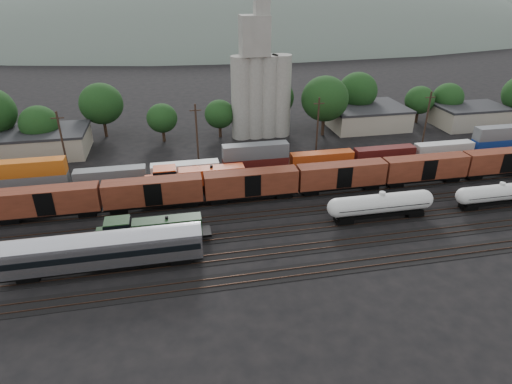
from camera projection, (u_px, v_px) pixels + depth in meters
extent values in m
plane|color=black|center=(288.00, 212.00, 66.60)|extent=(600.00, 600.00, 0.00)
cube|color=black|center=(320.00, 269.00, 53.45)|extent=(180.00, 3.20, 0.08)
cube|color=#382319|center=(322.00, 272.00, 52.78)|extent=(180.00, 0.08, 0.16)
cube|color=#382319|center=(318.00, 265.00, 54.04)|extent=(180.00, 0.08, 0.16)
cube|color=black|center=(308.00, 247.00, 57.83)|extent=(180.00, 3.20, 0.08)
cube|color=#382319|center=(309.00, 250.00, 57.16)|extent=(180.00, 0.08, 0.16)
cube|color=#382319|center=(306.00, 244.00, 58.42)|extent=(180.00, 0.08, 0.16)
cube|color=black|center=(297.00, 228.00, 62.21)|extent=(180.00, 3.20, 0.08)
cube|color=#382319|center=(298.00, 230.00, 61.54)|extent=(180.00, 0.08, 0.16)
cube|color=#382319|center=(296.00, 225.00, 62.80)|extent=(180.00, 0.08, 0.16)
cube|color=black|center=(288.00, 212.00, 66.58)|extent=(180.00, 3.20, 0.08)
cube|color=#382319|center=(289.00, 214.00, 65.92)|extent=(180.00, 0.08, 0.16)
cube|color=#382319|center=(287.00, 209.00, 67.18)|extent=(180.00, 0.08, 0.16)
cube|color=black|center=(280.00, 197.00, 70.96)|extent=(180.00, 3.20, 0.08)
cube|color=#382319|center=(281.00, 199.00, 70.30)|extent=(180.00, 0.08, 0.16)
cube|color=#382319|center=(279.00, 195.00, 71.56)|extent=(180.00, 0.08, 0.16)
cube|color=black|center=(273.00, 185.00, 75.34)|extent=(180.00, 3.20, 0.08)
cube|color=#382319|center=(274.00, 186.00, 74.68)|extent=(180.00, 0.08, 0.16)
cube|color=#382319|center=(272.00, 183.00, 75.94)|extent=(180.00, 0.08, 0.16)
cube|color=black|center=(266.00, 173.00, 79.72)|extent=(180.00, 3.20, 0.08)
cube|color=#382319|center=(267.00, 175.00, 79.06)|extent=(180.00, 0.08, 0.16)
cube|color=#382319|center=(266.00, 171.00, 80.31)|extent=(180.00, 0.08, 0.16)
cube|color=black|center=(155.00, 237.00, 58.07)|extent=(15.26, 2.60, 0.36)
cube|color=black|center=(155.00, 239.00, 58.25)|extent=(4.49, 1.97, 0.72)
cube|color=black|center=(168.00, 227.00, 57.77)|extent=(9.16, 2.15, 2.42)
cube|color=black|center=(118.00, 230.00, 56.50)|extent=(3.23, 2.60, 2.96)
cube|color=black|center=(117.00, 224.00, 56.08)|extent=(3.32, 2.69, 0.81)
cube|color=black|center=(102.00, 236.00, 56.42)|extent=(1.44, 2.15, 1.62)
cylinder|color=black|center=(167.00, 218.00, 57.17)|extent=(0.45, 0.45, 0.45)
cube|color=black|center=(118.00, 244.00, 57.45)|extent=(2.33, 1.80, 0.63)
cube|color=black|center=(191.00, 236.00, 59.21)|extent=(2.33, 1.80, 0.63)
cylinder|color=silver|center=(381.00, 203.00, 63.27)|extent=(13.82, 2.85, 2.85)
sphere|color=silver|center=(337.00, 208.00, 62.03)|extent=(2.85, 2.85, 2.85)
sphere|color=silver|center=(423.00, 199.00, 64.51)|extent=(2.85, 2.85, 2.85)
cylinder|color=silver|center=(382.00, 194.00, 62.55)|extent=(0.88, 0.88, 0.49)
cube|color=black|center=(381.00, 203.00, 63.27)|extent=(14.13, 2.98, 0.08)
cube|color=black|center=(380.00, 213.00, 63.97)|extent=(13.35, 2.16, 0.49)
cube|color=black|center=(344.00, 220.00, 63.22)|extent=(2.55, 1.96, 0.69)
cube|color=black|center=(413.00, 212.00, 65.26)|extent=(2.55, 1.96, 0.69)
cylinder|color=silver|center=(500.00, 192.00, 67.01)|extent=(12.62, 2.60, 2.60)
sphere|color=silver|center=(464.00, 196.00, 65.88)|extent=(2.60, 2.60, 2.60)
cylinder|color=silver|center=(503.00, 184.00, 66.35)|extent=(0.81, 0.81, 0.45)
cube|color=black|center=(500.00, 192.00, 67.01)|extent=(12.91, 2.72, 0.07)
cube|color=black|center=(498.00, 200.00, 67.65)|extent=(12.19, 1.97, 0.45)
cube|color=black|center=(468.00, 207.00, 66.97)|extent=(2.33, 1.79, 0.63)
cube|color=silver|center=(105.00, 253.00, 51.95)|extent=(23.60, 2.85, 2.95)
cylinder|color=silver|center=(103.00, 243.00, 51.28)|extent=(23.60, 2.85, 2.85)
cube|color=black|center=(104.00, 250.00, 51.79)|extent=(23.12, 2.91, 0.83)
cube|color=black|center=(107.00, 263.00, 52.65)|extent=(23.60, 2.56, 0.39)
cube|color=black|center=(30.00, 276.00, 51.28)|extent=(2.56, 1.97, 0.69)
cube|color=black|center=(181.00, 258.00, 54.50)|extent=(2.56, 1.97, 0.69)
cube|color=black|center=(199.00, 185.00, 72.46)|extent=(18.28, 2.94, 0.41)
cube|color=black|center=(199.00, 187.00, 72.66)|extent=(5.08, 2.23, 0.81)
cube|color=red|center=(212.00, 175.00, 72.15)|extent=(10.97, 2.44, 2.74)
cube|color=red|center=(165.00, 177.00, 70.63)|extent=(3.66, 2.94, 3.35)
cube|color=black|center=(165.00, 171.00, 70.16)|extent=(3.76, 3.05, 0.91)
cube|color=red|center=(150.00, 183.00, 70.51)|extent=(1.62, 2.44, 1.83)
cylinder|color=black|center=(211.00, 167.00, 71.47)|extent=(0.51, 0.51, 0.51)
cube|color=black|center=(165.00, 191.00, 71.70)|extent=(2.64, 2.03, 0.71)
cube|color=black|center=(233.00, 185.00, 73.81)|extent=(2.64, 2.03, 0.71)
cube|color=black|center=(50.00, 213.00, 64.03)|extent=(15.00, 2.60, 0.40)
cube|color=#5D2616|center=(47.00, 200.00, 63.09)|extent=(15.00, 2.90, 3.80)
cube|color=black|center=(155.00, 203.00, 66.80)|extent=(15.00, 2.60, 0.40)
cube|color=#5D2616|center=(153.00, 191.00, 65.86)|extent=(15.00, 2.90, 3.80)
cube|color=black|center=(251.00, 194.00, 69.57)|extent=(15.00, 2.60, 0.40)
cube|color=#5D2616|center=(251.00, 182.00, 68.63)|extent=(15.00, 2.90, 3.80)
cube|color=black|center=(340.00, 186.00, 72.34)|extent=(15.00, 2.60, 0.40)
cube|color=#5D2616|center=(341.00, 174.00, 71.40)|extent=(15.00, 2.90, 3.80)
cube|color=black|center=(423.00, 178.00, 75.11)|extent=(15.00, 2.60, 0.40)
cube|color=#5D2616|center=(425.00, 167.00, 74.17)|extent=(15.00, 2.90, 3.80)
cube|color=black|center=(500.00, 171.00, 77.88)|extent=(15.00, 2.60, 0.40)
cube|color=#5D2616|center=(503.00, 160.00, 76.94)|extent=(15.00, 2.90, 3.80)
cube|color=black|center=(266.00, 171.00, 79.52)|extent=(160.00, 2.60, 0.60)
cube|color=#5C5E61|center=(31.00, 182.00, 71.52)|extent=(12.00, 2.40, 2.60)
cube|color=#BC5713|center=(27.00, 168.00, 70.35)|extent=(12.00, 2.40, 2.60)
cube|color=slate|center=(111.00, 176.00, 73.82)|extent=(12.00, 2.40, 2.60)
cube|color=silver|center=(185.00, 170.00, 76.12)|extent=(12.00, 2.40, 2.60)
cube|color=#4B1411|center=(256.00, 164.00, 78.42)|extent=(12.00, 2.40, 2.60)
cube|color=#525457|center=(256.00, 151.00, 77.26)|extent=(12.00, 2.40, 2.60)
cube|color=#C04213|center=(322.00, 159.00, 80.73)|extent=(12.00, 2.40, 2.60)
cube|color=#481210|center=(384.00, 154.00, 83.03)|extent=(12.00, 2.40, 2.60)
cube|color=beige|center=(444.00, 149.00, 85.33)|extent=(12.00, 2.40, 2.60)
cube|color=navy|center=(500.00, 145.00, 87.63)|extent=(12.00, 2.40, 2.60)
cube|color=slate|center=(503.00, 132.00, 86.47)|extent=(12.00, 2.40, 2.60)
cylinder|color=gray|center=(241.00, 98.00, 93.92)|extent=(4.40, 4.40, 18.00)
cylinder|color=gray|center=(255.00, 98.00, 94.46)|extent=(4.40, 4.40, 18.00)
cylinder|color=gray|center=(268.00, 97.00, 95.00)|extent=(4.40, 4.40, 18.00)
cylinder|color=gray|center=(281.00, 96.00, 95.54)|extent=(4.40, 4.40, 18.00)
cube|color=gray|center=(254.00, 36.00, 88.64)|extent=(6.00, 5.00, 8.00)
cube|color=gray|center=(262.00, 9.00, 86.67)|extent=(3.00, 3.00, 4.00)
cube|color=#9E937F|center=(31.00, 144.00, 87.26)|extent=(22.00, 12.00, 4.60)
cube|color=#232326|center=(28.00, 132.00, 86.12)|extent=(22.44, 12.24, 0.50)
cube|color=#9E937F|center=(365.00, 117.00, 104.25)|extent=(18.00, 14.00, 4.60)
cube|color=#232326|center=(367.00, 107.00, 103.11)|extent=(18.36, 14.28, 0.50)
cube|color=#9E937F|center=(469.00, 117.00, 104.36)|extent=(16.00, 10.00, 4.60)
cube|color=#232326|center=(472.00, 107.00, 103.22)|extent=(16.32, 10.20, 0.50)
cylinder|color=black|center=(44.00, 146.00, 88.98)|extent=(0.70, 0.70, 2.83)
ellipsoid|color=#183C16|center=(39.00, 124.00, 86.85)|extent=(7.69, 7.69, 7.28)
cylinder|color=black|center=(105.00, 129.00, 97.70)|extent=(0.70, 0.70, 3.51)
ellipsoid|color=#183C16|center=(101.00, 104.00, 95.06)|extent=(9.54, 9.54, 9.03)
cylinder|color=black|center=(164.00, 136.00, 95.04)|extent=(0.70, 0.70, 2.45)
ellipsoid|color=#183C16|center=(162.00, 118.00, 93.20)|extent=(6.64, 6.64, 6.29)
cylinder|color=black|center=(220.00, 132.00, 97.64)|extent=(0.70, 0.70, 2.47)
ellipsoid|color=#183C16|center=(220.00, 114.00, 95.78)|extent=(6.71, 6.71, 6.36)
cylinder|color=black|center=(273.00, 122.00, 102.62)|extent=(0.70, 0.70, 3.50)
ellipsoid|color=#183C16|center=(274.00, 98.00, 99.99)|extent=(9.50, 9.50, 9.00)
cylinder|color=black|center=(323.00, 127.00, 98.56)|extent=(0.70, 0.70, 3.90)
ellipsoid|color=#183C16|center=(325.00, 99.00, 95.63)|extent=(10.59, 10.59, 10.03)
cylinder|color=black|center=(355.00, 114.00, 108.39)|extent=(0.70, 0.70, 3.53)
ellipsoid|color=#183C16|center=(358.00, 91.00, 105.74)|extent=(9.58, 9.58, 9.07)
cylinder|color=black|center=(417.00, 117.00, 107.40)|extent=(0.70, 0.70, 2.63)
ellipsoid|color=#183C16|center=(420.00, 100.00, 105.42)|extent=(7.15, 7.15, 6.77)
cylinder|color=black|center=(444.00, 116.00, 108.56)|extent=(0.70, 0.70, 2.76)
ellipsoid|color=#183C16|center=(448.00, 98.00, 106.49)|extent=(7.49, 7.49, 7.09)
cylinder|color=black|center=(63.00, 144.00, 76.71)|extent=(0.36, 0.36, 12.00)
cube|color=black|center=(57.00, 118.00, 74.56)|extent=(2.20, 0.18, 0.18)
cylinder|color=black|center=(197.00, 135.00, 81.02)|extent=(0.36, 0.36, 12.00)
cube|color=black|center=(195.00, 110.00, 78.88)|extent=(2.20, 0.18, 0.18)
cylinder|color=black|center=(317.00, 127.00, 85.34)|extent=(0.36, 0.36, 12.00)
cube|color=black|center=(319.00, 104.00, 83.19)|extent=(2.20, 0.18, 0.18)
cylinder|color=black|center=(426.00, 120.00, 89.66)|extent=(0.36, 0.36, 12.00)
cube|color=black|center=(431.00, 97.00, 87.51)|extent=(2.20, 0.18, 0.18)
ellipsoid|color=#59665B|center=(245.00, 63.00, 311.70)|extent=(520.00, 286.00, 130.00)
ellipsoid|color=#59665B|center=(510.00, 47.00, 348.91)|extent=(400.00, 220.00, 100.00)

